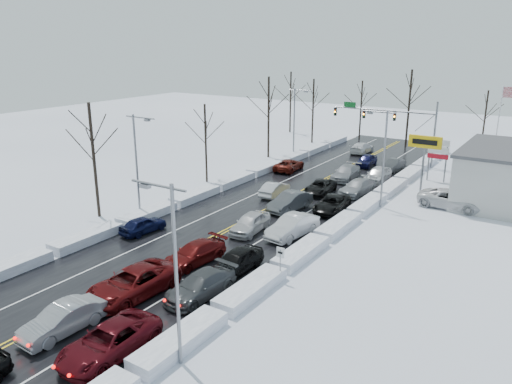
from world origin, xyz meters
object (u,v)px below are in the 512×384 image
Objects in this scene: tires_plus_sign at (425,146)px; flagpole at (500,122)px; oncoming_car_0 at (275,196)px; traffic_signal_mast at (394,119)px.

flagpole is (4.67, 14.01, 0.93)m from tires_plus_sign.
flagpole is 2.35× the size of oncoming_car_0.
flagpole is (11.72, 2.01, 0.45)m from traffic_signal_mast.
tires_plus_sign is at bearing -59.54° from traffic_signal_mast.
tires_plus_sign is 15.53m from oncoming_car_0.
flagpole reaches higher than traffic_signal_mast.
oncoming_car_0 is at bearing -126.86° from flagpole.
tires_plus_sign is 14.79m from flagpole.
traffic_signal_mast is 13.92m from tires_plus_sign.
oncoming_car_0 is (-12.09, -8.36, -4.99)m from tires_plus_sign.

